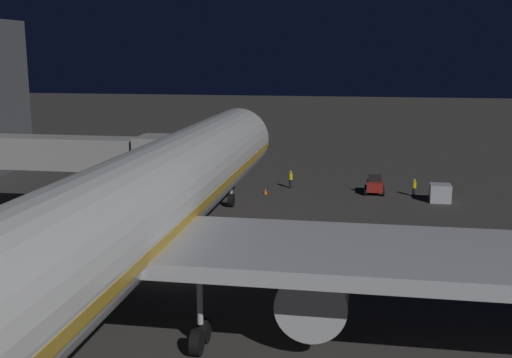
# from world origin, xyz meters

# --- Properties ---
(ground_plane) EXTENTS (320.00, 320.00, 0.00)m
(ground_plane) POSITION_xyz_m (0.00, 0.00, 0.00)
(ground_plane) COLOR #383533
(airliner_at_gate) EXTENTS (51.09, 62.82, 19.51)m
(airliner_at_gate) POSITION_xyz_m (-0.00, 8.46, 5.42)
(airliner_at_gate) COLOR silver
(airliner_at_gate) RESTS_ON ground_plane
(jet_bridge) EXTENTS (23.77, 3.40, 7.09)m
(jet_bridge) POSITION_xyz_m (12.66, -9.47, 5.56)
(jet_bridge) COLOR #9E9E99
(jet_bridge) RESTS_ON ground_plane
(pushback_tug) EXTENTS (1.86, 2.45, 1.95)m
(pushback_tug) POSITION_xyz_m (-12.53, -23.81, 0.78)
(pushback_tug) COLOR maroon
(pushback_tug) RESTS_ON ground_plane
(baggage_container_near_belt) EXTENTS (1.85, 1.66, 1.63)m
(baggage_container_near_belt) POSITION_xyz_m (-18.36, -21.46, 0.82)
(baggage_container_near_belt) COLOR #B7BABF
(baggage_container_near_belt) RESTS_ON ground_plane
(ground_crew_near_nose_gear) EXTENTS (0.40, 0.40, 1.79)m
(ground_crew_near_nose_gear) POSITION_xyz_m (-4.28, -24.94, 0.98)
(ground_crew_near_nose_gear) COLOR black
(ground_crew_near_nose_gear) RESTS_ON ground_plane
(ground_crew_marshaller_fwd) EXTENTS (0.40, 0.40, 1.67)m
(ground_crew_marshaller_fwd) POSITION_xyz_m (-16.19, -23.35, 0.92)
(ground_crew_marshaller_fwd) COLOR black
(ground_crew_marshaller_fwd) RESTS_ON ground_plane
(traffic_cone_nose_port) EXTENTS (0.36, 0.36, 0.55)m
(traffic_cone_nose_port) POSITION_xyz_m (-2.20, -21.96, 0.28)
(traffic_cone_nose_port) COLOR orange
(traffic_cone_nose_port) RESTS_ON ground_plane
(traffic_cone_nose_starboard) EXTENTS (0.36, 0.36, 0.55)m
(traffic_cone_nose_starboard) POSITION_xyz_m (2.20, -21.96, 0.28)
(traffic_cone_nose_starboard) COLOR orange
(traffic_cone_nose_starboard) RESTS_ON ground_plane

